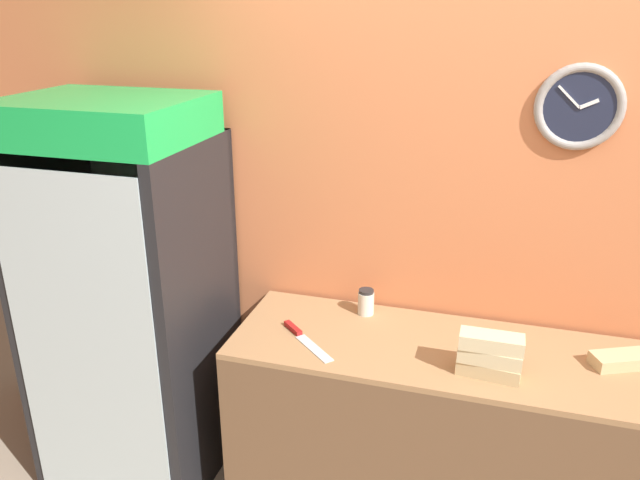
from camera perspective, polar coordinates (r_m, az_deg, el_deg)
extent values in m
cube|color=#D17547|center=(2.81, 14.36, 2.32)|extent=(5.20, 0.06, 2.70)
torus|color=gray|center=(2.67, 22.62, 11.14)|extent=(0.34, 0.04, 0.34)
cylinder|color=#1E2338|center=(2.67, 22.62, 11.14)|extent=(0.28, 0.01, 0.28)
cube|color=white|center=(2.66, 23.39, 11.35)|extent=(0.07, 0.01, 0.04)
cube|color=white|center=(2.65, 21.82, 12.07)|extent=(0.09, 0.01, 0.09)
cube|color=brown|center=(2.93, 12.26, -17.41)|extent=(1.95, 0.62, 0.84)
cube|color=#9E754C|center=(2.68, 12.98, -10.12)|extent=(1.95, 0.62, 0.02)
cube|color=black|center=(3.35, -13.74, -3.98)|extent=(0.79, 0.04, 1.67)
cube|color=black|center=(3.31, -22.23, -5.38)|extent=(0.05, 0.71, 1.67)
cube|color=black|center=(2.93, -10.62, -7.59)|extent=(0.05, 0.71, 1.67)
cube|color=black|center=(3.54, -15.35, -18.19)|extent=(0.79, 0.71, 0.05)
cube|color=white|center=(3.33, -13.98, -4.17)|extent=(0.69, 0.02, 1.57)
cube|color=silver|center=(2.85, -20.72, -9.57)|extent=(0.69, 0.01, 1.57)
cube|color=green|center=(2.78, -19.21, 10.41)|extent=(0.79, 0.64, 0.18)
cube|color=silver|center=(3.31, -16.17, -13.35)|extent=(0.67, 0.59, 0.01)
cube|color=silver|center=(3.15, -16.72, -8.86)|extent=(0.67, 0.59, 0.01)
cube|color=silver|center=(3.02, -17.31, -3.93)|extent=(0.67, 0.59, 0.01)
cube|color=silver|center=(2.91, -17.94, 1.40)|extent=(0.67, 0.59, 0.01)
cylinder|color=#2D6B38|center=(2.97, -20.54, -9.38)|extent=(0.07, 0.07, 0.17)
cylinder|color=#2D6B38|center=(2.91, -20.84, -7.36)|extent=(0.03, 0.03, 0.07)
cylinder|color=#72337F|center=(2.89, -17.84, -10.35)|extent=(0.08, 0.08, 0.12)
cylinder|color=#72337F|center=(2.85, -18.03, -8.89)|extent=(0.03, 0.03, 0.05)
cylinder|color=#2D6B38|center=(3.17, -21.22, -13.61)|extent=(0.07, 0.07, 0.18)
cylinder|color=#2D6B38|center=(3.10, -21.53, -11.67)|extent=(0.03, 0.03, 0.08)
cylinder|color=navy|center=(2.61, -18.51, 1.01)|extent=(0.07, 0.07, 0.15)
cylinder|color=navy|center=(2.58, -18.78, 3.27)|extent=(0.03, 0.03, 0.06)
cylinder|color=#2D6B38|center=(2.83, -24.66, 1.57)|extent=(0.06, 0.06, 0.14)
cylinder|color=#2D6B38|center=(2.80, -24.98, 3.54)|extent=(0.02, 0.02, 0.06)
cylinder|color=orange|center=(2.96, -24.21, -3.78)|extent=(0.07, 0.07, 0.14)
cylinder|color=orange|center=(2.92, -24.51, -1.97)|extent=(0.03, 0.03, 0.06)
cylinder|color=#B2231E|center=(3.13, -19.85, -14.12)|extent=(0.08, 0.08, 0.16)
cylinder|color=#B2231E|center=(3.07, -20.11, -12.42)|extent=(0.03, 0.03, 0.07)
cylinder|color=orange|center=(2.82, -20.56, -4.73)|extent=(0.07, 0.07, 0.12)
cylinder|color=orange|center=(2.79, -20.77, -3.20)|extent=(0.03, 0.03, 0.05)
cylinder|color=#72337F|center=(2.76, -19.17, -4.60)|extent=(0.06, 0.06, 0.16)
cylinder|color=#72337F|center=(2.71, -19.46, -2.37)|extent=(0.02, 0.02, 0.07)
cube|color=tan|center=(2.53, 15.16, -11.28)|extent=(0.25, 0.12, 0.06)
cube|color=beige|center=(2.50, 15.29, -10.13)|extent=(0.24, 0.11, 0.06)
cube|color=beige|center=(2.47, 15.42, -8.96)|extent=(0.24, 0.10, 0.06)
cube|color=tan|center=(2.78, 25.82, -9.85)|extent=(0.25, 0.19, 0.05)
cube|color=silver|center=(2.63, -0.54, -9.88)|extent=(0.21, 0.19, 0.00)
cube|color=maroon|center=(2.76, -2.48, -8.05)|extent=(0.11, 0.10, 0.02)
cylinder|color=silver|center=(2.88, 4.22, -5.77)|extent=(0.07, 0.07, 0.11)
cylinder|color=#262628|center=(2.86, 4.25, -4.69)|extent=(0.07, 0.07, 0.01)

